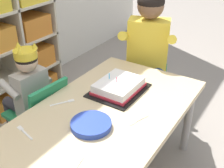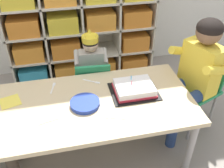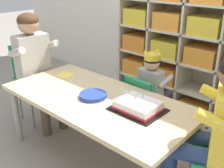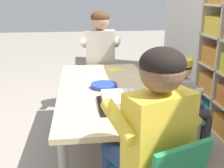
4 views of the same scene
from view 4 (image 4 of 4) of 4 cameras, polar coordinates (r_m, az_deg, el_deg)
ground at (r=2.32m, az=-1.12°, el=-13.74°), size 16.00×16.00×0.00m
activity_table at (r=2.10m, az=-1.20°, el=-2.19°), size 1.50×0.72×0.55m
classroom_chair_blue at (r=2.15m, az=12.30°, el=-5.94°), size 0.34×0.36×0.60m
child_with_crown at (r=2.13m, az=15.31°, el=-2.16°), size 0.31×0.31×0.82m
classroom_chair_adult_side at (r=3.00m, az=-2.41°, el=3.61°), size 0.35×0.34×0.77m
adult_helper_seated at (r=2.84m, az=-2.44°, el=6.89°), size 0.44×0.42×1.08m
guest_at_table_side at (r=1.28m, az=8.10°, el=-9.42°), size 0.49×0.47×1.03m
birthday_cake_on_tray at (r=1.75m, az=1.61°, el=-3.63°), size 0.34×0.28×0.10m
paper_plate_stack at (r=2.09m, az=-1.72°, el=-0.35°), size 0.21×0.21×0.03m
paper_napkin_square at (r=2.60m, az=0.51°, el=3.01°), size 0.17×0.17×0.00m
fork_scattered_mid_table at (r=2.33m, az=3.95°, el=1.20°), size 0.05×0.13×0.00m
fork_at_table_front_edge at (r=2.05m, az=5.81°, el=-1.23°), size 0.13×0.09×0.00m
fork_near_cake_tray at (r=2.34m, az=-4.97°, el=1.27°), size 0.13×0.04×0.00m
fork_near_child_seat at (r=1.93m, az=-6.27°, el=-2.47°), size 0.13×0.06×0.00m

